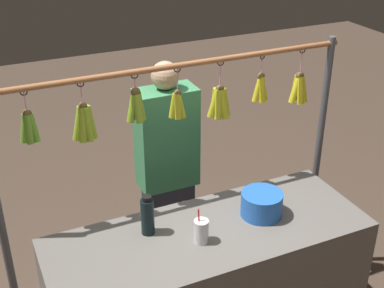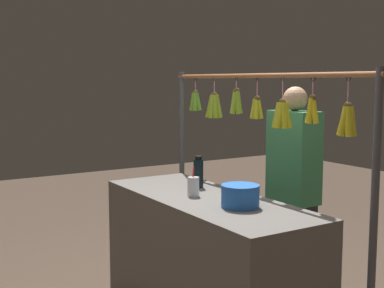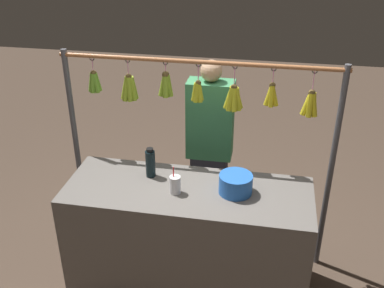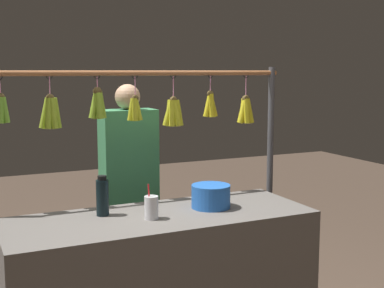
{
  "view_description": "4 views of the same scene",
  "coord_description": "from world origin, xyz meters",
  "views": [
    {
      "loc": [
        1.03,
        2.03,
        2.56
      ],
      "look_at": [
        0.1,
        0.0,
        1.41
      ],
      "focal_mm": 49.06,
      "sensor_mm": 36.0,
      "label": 1
    },
    {
      "loc": [
        -2.83,
        1.88,
        1.63
      ],
      "look_at": [
        0.18,
        0.0,
        1.2
      ],
      "focal_mm": 49.21,
      "sensor_mm": 36.0,
      "label": 2
    },
    {
      "loc": [
        -0.52,
        2.6,
        2.6
      ],
      "look_at": [
        -0.03,
        0.0,
        1.22
      ],
      "focal_mm": 42.01,
      "sensor_mm": 36.0,
      "label": 3
    },
    {
      "loc": [
        1.06,
        2.7,
        1.67
      ],
      "look_at": [
        -0.2,
        0.0,
        1.26
      ],
      "focal_mm": 49.07,
      "sensor_mm": 36.0,
      "label": 4
    }
  ],
  "objects": [
    {
      "name": "display_rack",
      "position": [
        0.0,
        -0.41,
        1.25
      ],
      "size": [
        2.07,
        0.14,
        1.7
      ],
      "color": "#4C4C51",
      "rests_on": "ground"
    },
    {
      "name": "water_bottle",
      "position": [
        0.3,
        -0.13,
        0.97
      ],
      "size": [
        0.07,
        0.07,
        0.23
      ],
      "color": "black",
      "rests_on": "market_counter"
    },
    {
      "name": "blue_bucket",
      "position": [
        -0.33,
        -0.02,
        0.93
      ],
      "size": [
        0.23,
        0.23,
        0.14
      ],
      "primitive_type": "cylinder",
      "color": "blue",
      "rests_on": "market_counter"
    },
    {
      "name": "vendor_person",
      "position": [
        -0.05,
        -0.72,
        0.78
      ],
      "size": [
        0.38,
        0.2,
        1.58
      ],
      "color": "#2D2D38",
      "rests_on": "ground"
    },
    {
      "name": "drink_cup",
      "position": [
        0.08,
        0.06,
        0.93
      ],
      "size": [
        0.08,
        0.08,
        0.2
      ],
      "color": "silver",
      "rests_on": "market_counter"
    }
  ]
}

